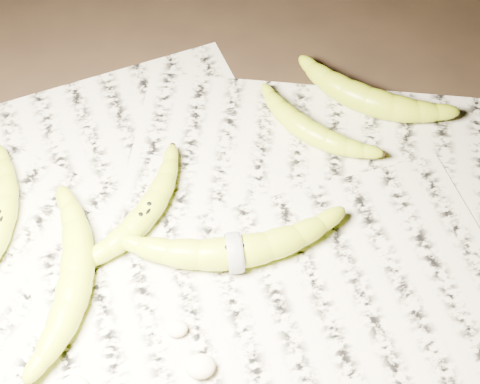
{
  "coord_description": "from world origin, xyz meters",
  "views": [
    {
      "loc": [
        0.03,
        -0.41,
        0.73
      ],
      "look_at": [
        0.03,
        0.05,
        0.05
      ],
      "focal_mm": 50.0,
      "sensor_mm": 36.0,
      "label": 1
    }
  ],
  "objects_px": {
    "banana_left_b": "(75,276)",
    "banana_taped": "(234,251)",
    "banana_upper_b": "(368,98)",
    "banana_upper_a": "(308,129)",
    "banana_center": "(145,213)"
  },
  "relations": [
    {
      "from": "banana_center",
      "to": "banana_upper_b",
      "type": "bearing_deg",
      "value": -26.77
    },
    {
      "from": "banana_upper_b",
      "to": "banana_taped",
      "type": "bearing_deg",
      "value": -100.97
    },
    {
      "from": "banana_left_b",
      "to": "banana_center",
      "type": "relative_size",
      "value": 1.16
    },
    {
      "from": "banana_center",
      "to": "banana_upper_b",
      "type": "distance_m",
      "value": 0.35
    },
    {
      "from": "banana_taped",
      "to": "banana_upper_a",
      "type": "bearing_deg",
      "value": 54.43
    },
    {
      "from": "banana_left_b",
      "to": "banana_taped",
      "type": "relative_size",
      "value": 0.86
    },
    {
      "from": "banana_left_b",
      "to": "banana_center",
      "type": "xyz_separation_m",
      "value": [
        0.07,
        0.09,
        -0.0
      ]
    },
    {
      "from": "banana_upper_b",
      "to": "banana_center",
      "type": "bearing_deg",
      "value": -121.4
    },
    {
      "from": "banana_center",
      "to": "banana_taped",
      "type": "relative_size",
      "value": 0.74
    },
    {
      "from": "banana_taped",
      "to": "banana_center",
      "type": "bearing_deg",
      "value": 145.73
    },
    {
      "from": "banana_center",
      "to": "banana_upper_a",
      "type": "height_order",
      "value": "banana_center"
    },
    {
      "from": "banana_upper_a",
      "to": "banana_taped",
      "type": "bearing_deg",
      "value": -79.03
    },
    {
      "from": "banana_left_b",
      "to": "banana_upper_a",
      "type": "xyz_separation_m",
      "value": [
        0.28,
        0.22,
        -0.0
      ]
    },
    {
      "from": "banana_taped",
      "to": "banana_upper_b",
      "type": "height_order",
      "value": "same"
    },
    {
      "from": "banana_upper_a",
      "to": "banana_upper_b",
      "type": "relative_size",
      "value": 0.85
    }
  ]
}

